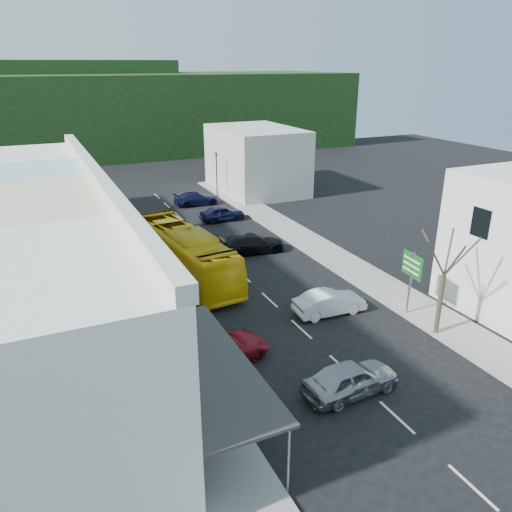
# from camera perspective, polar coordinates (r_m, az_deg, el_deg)

# --- Properties ---
(ground) EXTENTS (120.00, 120.00, 0.00)m
(ground) POSITION_cam_1_polar(r_m,az_deg,el_deg) (27.81, 5.21, -8.34)
(ground) COLOR black
(ground) RESTS_ON ground
(sidewalk_left) EXTENTS (3.00, 52.00, 0.15)m
(sidewalk_left) POSITION_cam_1_polar(r_m,az_deg,el_deg) (34.06, -14.44, -3.02)
(sidewalk_left) COLOR gray
(sidewalk_left) RESTS_ON ground
(sidewalk_right) EXTENTS (3.00, 52.00, 0.15)m
(sidewalk_right) POSITION_cam_1_polar(r_m,az_deg,el_deg) (39.10, 7.58, 0.70)
(sidewalk_right) COLOR gray
(sidewalk_right) RESTS_ON ground
(shopfront_row) EXTENTS (8.25, 30.00, 8.00)m
(shopfront_row) POSITION_cam_1_polar(r_m,az_deg,el_deg) (27.61, -23.36, -1.13)
(shopfront_row) COLOR white
(shopfront_row) RESTS_ON ground
(distant_block_left) EXTENTS (8.00, 10.00, 6.00)m
(distant_block_left) POSITION_cam_1_polar(r_m,az_deg,el_deg) (49.03, -23.81, 6.87)
(distant_block_left) COLOR #B7B2A8
(distant_block_left) RESTS_ON ground
(distant_block_right) EXTENTS (8.00, 12.00, 7.00)m
(distant_block_right) POSITION_cam_1_polar(r_m,az_deg,el_deg) (56.85, 0.01, 10.96)
(distant_block_right) COLOR #B7B2A8
(distant_block_right) RESTS_ON ground
(hillside) EXTENTS (80.00, 26.00, 14.00)m
(hillside) POSITION_cam_1_polar(r_m,az_deg,el_deg) (86.89, -18.05, 15.70)
(hillside) COLOR black
(hillside) RESTS_ON ground
(bus) EXTENTS (3.77, 11.81, 3.10)m
(bus) POSITION_cam_1_polar(r_m,az_deg,el_deg) (33.96, -8.14, 0.10)
(bus) COLOR yellow
(bus) RESTS_ON ground
(car_silver) EXTENTS (4.50, 2.06, 1.40)m
(car_silver) POSITION_cam_1_polar(r_m,az_deg,el_deg) (22.92, 10.74, -13.72)
(car_silver) COLOR #A3A3A7
(car_silver) RESTS_ON ground
(car_white) EXTENTS (4.47, 1.99, 1.40)m
(car_white) POSITION_cam_1_polar(r_m,az_deg,el_deg) (29.32, 8.40, -5.29)
(car_white) COLOR silver
(car_white) RESTS_ON ground
(car_red) EXTENTS (4.77, 2.35, 1.40)m
(car_red) POSITION_cam_1_polar(r_m,az_deg,el_deg) (24.80, -3.80, -10.40)
(car_red) COLOR maroon
(car_red) RESTS_ON ground
(car_black_near) EXTENTS (4.63, 2.18, 1.40)m
(car_black_near) POSITION_cam_1_polar(r_m,az_deg,el_deg) (38.23, -0.47, 1.40)
(car_black_near) COLOR black
(car_black_near) RESTS_ON ground
(car_navy_mid) EXTENTS (4.41, 1.83, 1.40)m
(car_navy_mid) POSITION_cam_1_polar(r_m,az_deg,el_deg) (46.16, -3.90, 4.88)
(car_navy_mid) COLOR black
(car_navy_mid) RESTS_ON ground
(car_black_far) EXTENTS (4.58, 2.31, 1.40)m
(car_black_far) POSITION_cam_1_polar(r_m,az_deg,el_deg) (43.15, -11.91, 3.28)
(car_black_far) COLOR black
(car_black_far) RESTS_ON ground
(car_navy_far) EXTENTS (4.54, 1.94, 1.40)m
(car_navy_far) POSITION_cam_1_polar(r_m,az_deg,el_deg) (51.67, -6.85, 6.57)
(car_navy_far) COLOR black
(car_navy_far) RESTS_ON ground
(pedestrian_left) EXTENTS (0.58, 0.70, 1.70)m
(pedestrian_left) POSITION_cam_1_polar(r_m,az_deg,el_deg) (27.54, -10.28, -6.56)
(pedestrian_left) COLOR black
(pedestrian_left) RESTS_ON sidewalk_left
(direction_sign) EXTENTS (0.52, 1.78, 3.87)m
(direction_sign) POSITION_cam_1_polar(r_m,az_deg,el_deg) (29.67, 17.18, -3.10)
(direction_sign) COLOR #10621C
(direction_sign) RESTS_ON ground
(street_tree) EXTENTS (3.77, 3.77, 6.98)m
(street_tree) POSITION_cam_1_polar(r_m,az_deg,el_deg) (27.41, 20.69, -2.05)
(street_tree) COLOR #372B20
(street_tree) RESTS_ON ground
(traffic_signal) EXTENTS (0.64, 1.06, 4.98)m
(traffic_signal) POSITION_cam_1_polar(r_m,az_deg,el_deg) (54.07, -4.52, 9.26)
(traffic_signal) COLOR black
(traffic_signal) RESTS_ON ground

